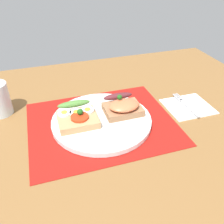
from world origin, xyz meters
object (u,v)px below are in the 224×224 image
at_px(sandwich_egg_tomato, 77,116).
at_px(sandwich_salmon, 122,106).
at_px(napkin, 187,105).
at_px(plate, 102,120).
at_px(fork, 185,104).

xyz_separation_m(sandwich_egg_tomato, sandwich_salmon, (0.13, 0.00, 0.01)).
bearing_deg(sandwich_salmon, sandwich_egg_tomato, -179.07).
distance_m(sandwich_salmon, napkin, 0.21).
distance_m(plate, fork, 0.27).
xyz_separation_m(plate, sandwich_egg_tomato, (-0.06, 0.01, 0.02)).
distance_m(sandwich_egg_tomato, napkin, 0.34).
height_order(sandwich_egg_tomato, fork, sandwich_egg_tomato).
bearing_deg(sandwich_egg_tomato, plate, -9.56).
distance_m(napkin, fork, 0.01).
distance_m(sandwich_egg_tomato, fork, 0.33).
relative_size(sandwich_salmon, napkin, 0.76).
bearing_deg(sandwich_salmon, napkin, -2.27).
height_order(plate, fork, plate).
relative_size(sandwich_egg_tomato, napkin, 0.76).
bearing_deg(napkin, sandwich_egg_tomato, 178.95).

